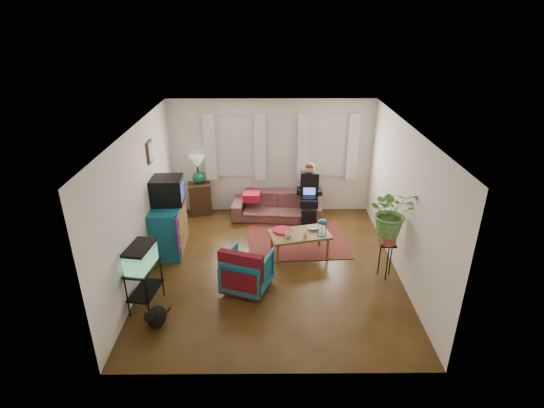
{
  "coord_description": "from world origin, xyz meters",
  "views": [
    {
      "loc": [
        -0.05,
        -6.59,
        4.3
      ],
      "look_at": [
        0.0,
        0.4,
        1.1
      ],
      "focal_mm": 28.0,
      "sensor_mm": 36.0,
      "label": 1
    }
  ],
  "objects_px": {
    "armchair": "(247,269)",
    "coffee_table": "(299,244)",
    "aquarium_stand": "(145,287)",
    "plant_stand": "(386,260)",
    "sofa": "(277,202)",
    "dresser": "(169,228)",
    "side_table": "(200,198)"
  },
  "relations": [
    {
      "from": "side_table",
      "to": "aquarium_stand",
      "type": "bearing_deg",
      "value": -95.76
    },
    {
      "from": "armchair",
      "to": "coffee_table",
      "type": "bearing_deg",
      "value": -111.62
    },
    {
      "from": "aquarium_stand",
      "to": "plant_stand",
      "type": "height_order",
      "value": "aquarium_stand"
    },
    {
      "from": "aquarium_stand",
      "to": "plant_stand",
      "type": "bearing_deg",
      "value": 20.29
    },
    {
      "from": "sofa",
      "to": "coffee_table",
      "type": "xyz_separation_m",
      "value": [
        0.4,
        -1.59,
        -0.16
      ]
    },
    {
      "from": "dresser",
      "to": "armchair",
      "type": "xyz_separation_m",
      "value": [
        1.57,
        -1.3,
        -0.11
      ]
    },
    {
      "from": "dresser",
      "to": "aquarium_stand",
      "type": "distance_m",
      "value": 1.77
    },
    {
      "from": "aquarium_stand",
      "to": "plant_stand",
      "type": "relative_size",
      "value": 1.08
    },
    {
      "from": "side_table",
      "to": "sofa",
      "type": "bearing_deg",
      "value": -10.68
    },
    {
      "from": "plant_stand",
      "to": "coffee_table",
      "type": "bearing_deg",
      "value": 152.68
    },
    {
      "from": "sofa",
      "to": "dresser",
      "type": "relative_size",
      "value": 1.86
    },
    {
      "from": "coffee_table",
      "to": "sofa",
      "type": "bearing_deg",
      "value": 91.2
    },
    {
      "from": "coffee_table",
      "to": "plant_stand",
      "type": "distance_m",
      "value": 1.64
    },
    {
      "from": "dresser",
      "to": "plant_stand",
      "type": "distance_m",
      "value": 4.09
    },
    {
      "from": "dresser",
      "to": "coffee_table",
      "type": "bearing_deg",
      "value": -7.2
    },
    {
      "from": "aquarium_stand",
      "to": "coffee_table",
      "type": "distance_m",
      "value": 2.96
    },
    {
      "from": "dresser",
      "to": "coffee_table",
      "type": "height_order",
      "value": "dresser"
    },
    {
      "from": "sofa",
      "to": "armchair",
      "type": "xyz_separation_m",
      "value": [
        -0.54,
        -2.67,
        -0.02
      ]
    },
    {
      "from": "coffee_table",
      "to": "plant_stand",
      "type": "bearing_deg",
      "value": -40.29
    },
    {
      "from": "dresser",
      "to": "aquarium_stand",
      "type": "height_order",
      "value": "dresser"
    },
    {
      "from": "coffee_table",
      "to": "plant_stand",
      "type": "xyz_separation_m",
      "value": [
        1.46,
        -0.75,
        0.1
      ]
    },
    {
      "from": "sofa",
      "to": "armchair",
      "type": "relative_size",
      "value": 2.67
    },
    {
      "from": "sofa",
      "to": "plant_stand",
      "type": "height_order",
      "value": "sofa"
    },
    {
      "from": "armchair",
      "to": "aquarium_stand",
      "type": "bearing_deg",
      "value": 35.99
    },
    {
      "from": "side_table",
      "to": "dresser",
      "type": "height_order",
      "value": "dresser"
    },
    {
      "from": "aquarium_stand",
      "to": "coffee_table",
      "type": "bearing_deg",
      "value": 40.49
    },
    {
      "from": "aquarium_stand",
      "to": "coffee_table",
      "type": "xyz_separation_m",
      "value": [
        2.52,
        1.54,
        -0.13
      ]
    },
    {
      "from": "aquarium_stand",
      "to": "plant_stand",
      "type": "xyz_separation_m",
      "value": [
        3.98,
        0.79,
        -0.03
      ]
    },
    {
      "from": "side_table",
      "to": "plant_stand",
      "type": "height_order",
      "value": "side_table"
    },
    {
      "from": "sofa",
      "to": "aquarium_stand",
      "type": "height_order",
      "value": "sofa"
    },
    {
      "from": "aquarium_stand",
      "to": "dresser",
      "type": "bearing_deg",
      "value": 98.74
    },
    {
      "from": "aquarium_stand",
      "to": "armchair",
      "type": "distance_m",
      "value": 1.65
    }
  ]
}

